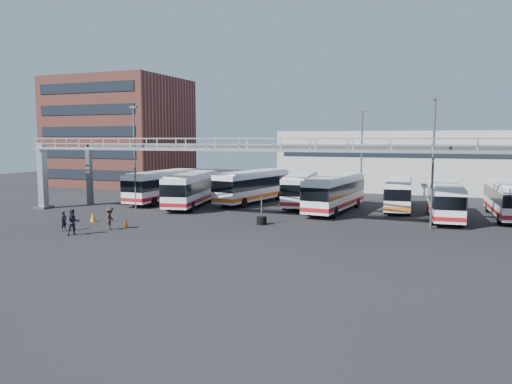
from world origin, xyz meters
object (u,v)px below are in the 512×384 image
(pedestrian_b, at_px, (73,222))
(bus_1, at_px, (163,185))
(light_pole_mid, at_px, (433,156))
(cone_left, at_px, (93,217))
(bus_8, at_px, (507,198))
(tire_stack, at_px, (262,220))
(light_pole_left, at_px, (135,152))
(pedestrian_c, at_px, (110,218))
(bus_2, at_px, (191,188))
(light_pole_back, at_px, (362,150))
(pedestrian_a, at_px, (64,221))
(bus_4, at_px, (301,188))
(bus_7, at_px, (445,199))
(cone_right, at_px, (126,223))
(bus_3, at_px, (253,185))
(bus_6, at_px, (399,192))
(bus_5, at_px, (335,192))

(pedestrian_b, bearing_deg, bus_1, 50.84)
(light_pole_mid, height_order, cone_left, light_pole_mid)
(bus_8, height_order, tire_stack, bus_8)
(light_pole_left, height_order, light_pole_mid, same)
(light_pole_mid, xyz_separation_m, pedestrian_c, (-23.13, -9.34, -4.84))
(light_pole_left, relative_size, light_pole_mid, 1.00)
(bus_2, bearing_deg, light_pole_back, 21.87)
(pedestrian_a, height_order, tire_stack, tire_stack)
(light_pole_left, xyz_separation_m, bus_1, (-0.31, 5.67, -3.80))
(pedestrian_b, bearing_deg, bus_2, 36.84)
(pedestrian_a, bearing_deg, bus_4, -30.77)
(bus_1, height_order, cone_left, bus_1)
(pedestrian_b, bearing_deg, tire_stack, -11.55)
(bus_1, xyz_separation_m, pedestrian_c, (5.18, -16.01, -1.04))
(bus_7, bearing_deg, cone_right, -155.12)
(bus_3, bearing_deg, bus_6, 12.05)
(cone_left, bearing_deg, pedestrian_b, -63.44)
(bus_4, distance_m, bus_8, 19.43)
(bus_2, relative_size, pedestrian_a, 7.41)
(tire_stack, bearing_deg, light_pole_back, 74.21)
(bus_8, distance_m, pedestrian_b, 36.47)
(bus_4, xyz_separation_m, pedestrian_a, (-12.72, -20.53, -1.07))
(bus_1, xyz_separation_m, bus_6, (24.88, 3.40, -0.18))
(bus_3, bearing_deg, pedestrian_a, -98.67)
(bus_3, xyz_separation_m, bus_4, (5.50, -0.24, -0.09))
(pedestrian_a, relative_size, tire_stack, 0.67)
(bus_7, distance_m, cone_left, 30.46)
(pedestrian_c, bearing_deg, bus_7, -76.39)
(cone_left, bearing_deg, bus_3, 63.72)
(light_pole_mid, bearing_deg, bus_8, 53.40)
(light_pole_back, xyz_separation_m, pedestrian_a, (-18.06, -26.11, -4.94))
(bus_2, relative_size, bus_7, 1.08)
(light_pole_left, bearing_deg, light_pole_mid, -2.05)
(bus_6, height_order, cone_left, bus_6)
(tire_stack, bearing_deg, light_pole_left, 165.64)
(pedestrian_b, relative_size, tire_stack, 0.82)
(bus_6, bearing_deg, bus_5, -150.95)
(cone_right, bearing_deg, bus_7, 30.14)
(bus_2, bearing_deg, pedestrian_b, -103.25)
(light_pole_back, xyz_separation_m, pedestrian_c, (-15.13, -24.34, -4.84))
(light_pole_left, bearing_deg, bus_4, 29.87)
(pedestrian_a, xyz_separation_m, pedestrian_c, (2.93, 1.77, 0.10))
(bus_4, bearing_deg, bus_6, -5.18)
(pedestrian_b, xyz_separation_m, cone_right, (1.66, 4.06, -0.64))
(bus_1, distance_m, pedestrian_c, 16.86)
(light_pole_back, xyz_separation_m, bus_8, (14.05, -6.86, -3.91))
(bus_2, height_order, pedestrian_a, bus_2)
(bus_4, distance_m, bus_6, 9.92)
(bus_5, height_order, cone_right, bus_5)
(bus_7, xyz_separation_m, cone_right, (-23.47, -13.63, -1.46))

